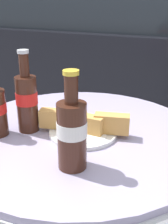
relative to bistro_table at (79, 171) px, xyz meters
name	(u,v)px	position (x,y,z in m)	size (l,w,h in m)	color
bistro_table	(79,171)	(0.00, 0.00, 0.00)	(0.80, 0.80, 0.72)	#B7B7BC
cola_bottle_left	(27,100)	(-0.14, -0.06, 0.25)	(0.07, 0.07, 0.25)	#3D1E14
cola_bottle_center	(72,132)	(0.08, -0.19, 0.25)	(0.07, 0.07, 0.25)	#3D1E14
lunch_plate_near	(83,126)	(0.02, -0.02, 0.18)	(0.28, 0.21, 0.07)	white
parked_car	(108,50)	(-0.63, 1.80, 0.09)	(4.05, 1.81, 1.37)	black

